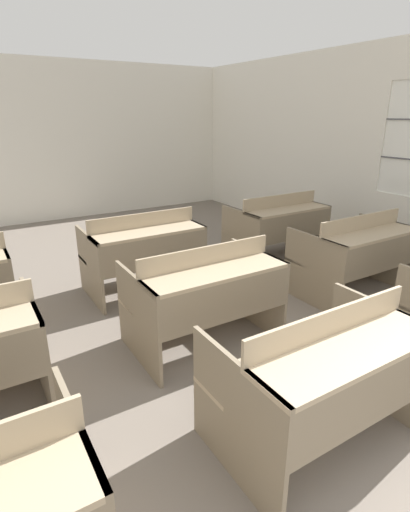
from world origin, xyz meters
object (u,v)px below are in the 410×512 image
at_px(bench_second_right, 355,253).
at_px(bench_third_center, 143,250).
at_px(bench_front_center, 322,373).
at_px(bench_second_center, 205,293).
at_px(bench_third_right, 278,226).

relative_size(bench_second_right, bench_third_center, 1.00).
height_order(bench_front_center, bench_second_right, same).
xyz_separation_m(bench_second_center, bench_third_center, (0.01, 1.29, 0.00)).
relative_size(bench_second_center, bench_third_right, 1.00).
height_order(bench_second_center, bench_second_right, same).
distance_m(bench_third_center, bench_third_right, 1.91).
height_order(bench_front_center, bench_second_center, same).
bearing_deg(bench_third_right, bench_second_right, -90.60).
bearing_deg(bench_front_center, bench_second_center, 90.66).
bearing_deg(bench_front_center, bench_third_center, 90.15).
relative_size(bench_front_center, bench_third_center, 1.00).
distance_m(bench_front_center, bench_third_center, 2.55).
bearing_deg(bench_third_center, bench_second_right, -33.61).
xyz_separation_m(bench_second_right, bench_third_right, (0.01, 1.26, 0.00)).
relative_size(bench_second_right, bench_third_right, 1.00).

